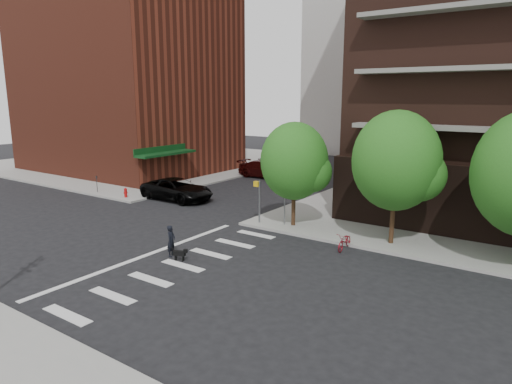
{
  "coord_description": "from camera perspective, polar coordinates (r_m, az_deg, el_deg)",
  "views": [
    {
      "loc": [
        17.35,
        -14.59,
        7.79
      ],
      "look_at": [
        3.0,
        6.0,
        2.5
      ],
      "focal_mm": 32.0,
      "sensor_mm": 36.0,
      "label": 1
    }
  ],
  "objects": [
    {
      "name": "pedestrian_signal",
      "position": [
        27.72,
        1.11,
        -0.47
      ],
      "size": [
        2.18,
        0.67,
        2.6
      ],
      "color": "slate",
      "rests_on": "sidewalk_ne"
    },
    {
      "name": "parked_car_maroon",
      "position": [
        44.31,
        1.21,
        2.84
      ],
      "size": [
        2.31,
        5.62,
        1.63
      ],
      "primitive_type": "imported",
      "rotation": [
        0.0,
        0.0,
        1.58
      ],
      "color": "#3B0C0B",
      "rests_on": "ground"
    },
    {
      "name": "midrise_nw",
      "position": [
        51.15,
        -15.97,
        14.1
      ],
      "size": [
        21.4,
        15.5,
        20.0
      ],
      "color": "maroon",
      "rests_on": "sidewalk_nw"
    },
    {
      "name": "ground",
      "position": [
        23.97,
        -14.35,
        -7.45
      ],
      "size": [
        120.0,
        120.0,
        0.0
      ],
      "primitive_type": "plane",
      "color": "black",
      "rests_on": "ground"
    },
    {
      "name": "crosswalk",
      "position": [
        22.43,
        -10.61,
        -8.62
      ],
      "size": [
        3.85,
        13.0,
        0.01
      ],
      "color": "silver",
      "rests_on": "ground"
    },
    {
      "name": "fire_hydrant",
      "position": [
        36.46,
        -15.99,
        -0.02
      ],
      "size": [
        0.24,
        0.24,
        0.73
      ],
      "color": "#A50C0C",
      "rests_on": "sidewalk_nw"
    },
    {
      "name": "tree_a",
      "position": [
        26.94,
        4.8,
        3.87
      ],
      "size": [
        4.0,
        4.0,
        5.9
      ],
      "color": "#301E11",
      "rests_on": "sidewalk_ne"
    },
    {
      "name": "dog",
      "position": [
        22.42,
        -9.47,
        -7.56
      ],
      "size": [
        0.73,
        0.41,
        0.61
      ],
      "rotation": [
        0.0,
        0.0,
        0.36
      ],
      "color": "black",
      "rests_on": "ground"
    },
    {
      "name": "tree_b",
      "position": [
        24.45,
        17.1,
        3.75
      ],
      "size": [
        4.5,
        4.5,
        6.65
      ],
      "color": "#301E11",
      "rests_on": "sidewalk_ne"
    },
    {
      "name": "sidewalk_nw",
      "position": [
        57.11,
        -12.73,
        3.85
      ],
      "size": [
        31.0,
        33.0,
        0.15
      ],
      "primitive_type": "cube",
      "color": "gray",
      "rests_on": "ground"
    },
    {
      "name": "scooter",
      "position": [
        24.12,
        11.04,
        -6.05
      ],
      "size": [
        0.72,
        1.75,
        0.9
      ],
      "primitive_type": "imported",
      "rotation": [
        0.0,
        0.0,
        0.07
      ],
      "color": "maroon",
      "rests_on": "ground"
    },
    {
      "name": "parking_meter",
      "position": [
        39.13,
        -19.28,
        1.17
      ],
      "size": [
        0.1,
        0.08,
        1.32
      ],
      "color": "black",
      "rests_on": "sidewalk_nw"
    },
    {
      "name": "dog_walker",
      "position": [
        23.01,
        -10.56,
        -6.03
      ],
      "size": [
        0.67,
        0.55,
        1.57
      ],
      "primitive_type": "imported",
      "rotation": [
        0.0,
        0.0,
        1.91
      ],
      "color": "black",
      "rests_on": "ground"
    },
    {
      "name": "parked_car_black",
      "position": [
        35.28,
        -9.86,
        0.33
      ],
      "size": [
        2.75,
        5.92,
        1.64
      ],
      "primitive_type": "imported",
      "rotation": [
        0.0,
        0.0,
        1.57
      ],
      "color": "black",
      "rests_on": "ground"
    },
    {
      "name": "parked_car_silver",
      "position": [
        48.89,
        3.1,
        3.68
      ],
      "size": [
        1.97,
        5.01,
        1.62
      ],
      "primitive_type": "imported",
      "rotation": [
        0.0,
        0.0,
        1.52
      ],
      "color": "#A7AAAE",
      "rests_on": "ground"
    }
  ]
}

